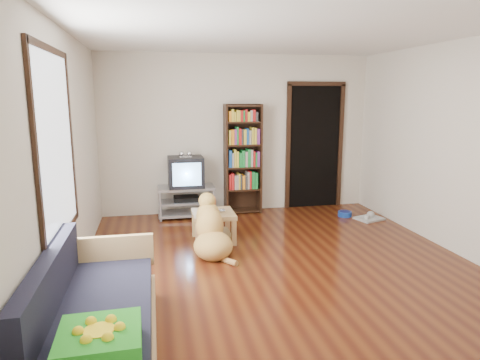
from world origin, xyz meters
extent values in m
plane|color=#50230D|center=(0.00, 0.00, 0.00)|extent=(5.00, 5.00, 0.00)
plane|color=white|center=(0.00, 0.00, 2.60)|extent=(5.00, 5.00, 0.00)
plane|color=beige|center=(0.00, 2.50, 1.30)|extent=(4.50, 0.00, 4.50)
plane|color=beige|center=(0.00, -2.50, 1.30)|extent=(4.50, 0.00, 4.50)
plane|color=beige|center=(-2.25, 0.00, 1.30)|extent=(0.00, 5.00, 5.00)
plane|color=beige|center=(2.25, 0.00, 1.30)|extent=(0.00, 5.00, 5.00)
cube|color=green|center=(-1.75, -2.09, 0.50)|extent=(0.49, 0.49, 0.16)
imported|color=white|center=(-0.64, 0.97, 0.41)|extent=(0.33, 0.22, 0.02)
cylinder|color=navy|center=(1.63, 1.75, 0.04)|extent=(0.22, 0.22, 0.08)
cube|color=#ADADAD|center=(1.93, 1.50, 0.01)|extent=(0.48, 0.43, 0.03)
cube|color=white|center=(-2.23, -0.50, 1.50)|extent=(0.02, 1.30, 1.60)
cube|color=black|center=(-2.23, -0.50, 2.32)|extent=(0.03, 1.42, 0.06)
cube|color=black|center=(-2.23, -0.50, 0.68)|extent=(0.03, 1.42, 0.06)
cube|color=black|center=(-2.23, -1.20, 1.50)|extent=(0.03, 0.06, 1.70)
cube|color=black|center=(-2.23, 0.20, 1.50)|extent=(0.03, 0.06, 1.70)
cube|color=black|center=(1.35, 2.48, 1.05)|extent=(0.90, 0.02, 2.10)
cube|color=black|center=(0.87, 2.47, 1.05)|extent=(0.07, 0.05, 2.14)
cube|color=black|center=(1.83, 2.47, 1.05)|extent=(0.07, 0.05, 2.14)
cube|color=black|center=(1.35, 2.47, 2.13)|extent=(1.03, 0.05, 0.07)
cube|color=#99999E|center=(-0.90, 2.25, 0.48)|extent=(0.90, 0.45, 0.04)
cube|color=#99999E|center=(-0.90, 2.25, 0.25)|extent=(0.86, 0.42, 0.03)
cube|color=#99999E|center=(-0.90, 2.25, 0.06)|extent=(0.90, 0.45, 0.04)
cylinder|color=#99999E|center=(-1.32, 2.05, 0.25)|extent=(0.04, 0.04, 0.50)
cylinder|color=#99999E|center=(-0.48, 2.05, 0.25)|extent=(0.04, 0.04, 0.50)
cylinder|color=#99999E|center=(-1.32, 2.45, 0.25)|extent=(0.04, 0.04, 0.50)
cylinder|color=#99999E|center=(-0.48, 2.45, 0.25)|extent=(0.04, 0.04, 0.50)
cube|color=black|center=(-0.90, 2.25, 0.30)|extent=(0.40, 0.30, 0.07)
cube|color=black|center=(-0.90, 2.25, 0.74)|extent=(0.55, 0.48, 0.48)
cube|color=black|center=(-0.90, 2.45, 0.74)|extent=(0.40, 0.14, 0.36)
cube|color=#8CBFF2|center=(-0.90, 2.00, 0.74)|extent=(0.44, 0.02, 0.36)
cube|color=silver|center=(-0.90, 2.20, 0.99)|extent=(0.20, 0.07, 0.02)
sphere|color=silver|center=(-0.96, 2.20, 1.04)|extent=(0.09, 0.09, 0.09)
sphere|color=silver|center=(-0.84, 2.20, 1.04)|extent=(0.09, 0.09, 0.09)
cube|color=black|center=(-0.23, 2.34, 0.90)|extent=(0.03, 0.30, 1.80)
cube|color=black|center=(0.34, 2.34, 0.90)|extent=(0.03, 0.30, 1.80)
cube|color=black|center=(0.05, 2.48, 0.90)|extent=(0.60, 0.02, 1.80)
cube|color=black|center=(0.05, 2.34, 0.03)|extent=(0.56, 0.28, 0.02)
cube|color=black|center=(0.05, 2.34, 0.40)|extent=(0.56, 0.28, 0.03)
cube|color=black|center=(0.05, 2.34, 0.77)|extent=(0.56, 0.28, 0.02)
cube|color=black|center=(0.05, 2.34, 1.14)|extent=(0.56, 0.28, 0.02)
cube|color=black|center=(0.05, 2.34, 1.51)|extent=(0.56, 0.28, 0.02)
cube|color=black|center=(0.05, 2.34, 1.77)|extent=(0.56, 0.28, 0.02)
cube|color=tan|center=(-1.83, -1.40, 0.11)|extent=(0.80, 1.80, 0.22)
cube|color=#1E1E2D|center=(-1.83, -1.40, 0.33)|extent=(0.74, 1.74, 0.18)
cube|color=#1E1E2D|center=(-2.17, -1.40, 0.60)|extent=(0.12, 1.74, 0.40)
cube|color=tan|center=(-1.83, -0.54, 0.50)|extent=(0.80, 0.06, 0.30)
cube|color=tan|center=(-0.64, 1.00, 0.37)|extent=(0.55, 0.55, 0.06)
cube|color=tan|center=(-0.64, 1.00, 0.10)|extent=(0.45, 0.45, 0.03)
cube|color=tan|center=(-0.87, 0.76, 0.17)|extent=(0.06, 0.06, 0.34)
cube|color=tan|center=(-0.40, 0.76, 0.17)|extent=(0.06, 0.06, 0.34)
cube|color=tan|center=(-0.87, 1.23, 0.17)|extent=(0.06, 0.06, 0.34)
cube|color=tan|center=(-0.40, 1.23, 0.17)|extent=(0.06, 0.06, 0.34)
ellipsoid|color=#C2864A|center=(-0.73, 0.39, 0.15)|extent=(0.51, 0.55, 0.35)
ellipsoid|color=tan|center=(-0.74, 0.58, 0.34)|extent=(0.37, 0.40, 0.46)
ellipsoid|color=tan|center=(-0.75, 0.67, 0.45)|extent=(0.32, 0.29, 0.33)
ellipsoid|color=gold|center=(-0.75, 0.73, 0.63)|extent=(0.23, 0.25, 0.20)
ellipsoid|color=tan|center=(-0.76, 0.84, 0.61)|extent=(0.10, 0.19, 0.08)
sphere|color=black|center=(-0.77, 0.92, 0.61)|extent=(0.04, 0.04, 0.04)
ellipsoid|color=gold|center=(-0.83, 0.68, 0.62)|extent=(0.06, 0.07, 0.14)
ellipsoid|color=#D38751|center=(-0.67, 0.69, 0.62)|extent=(0.06, 0.07, 0.14)
cylinder|color=tan|center=(-0.83, 0.76, 0.19)|extent=(0.08, 0.12, 0.38)
cylinder|color=#D6AA52|center=(-0.68, 0.77, 0.19)|extent=(0.08, 0.12, 0.38)
sphere|color=#DAB953|center=(-0.83, 0.80, 0.02)|extent=(0.10, 0.10, 0.10)
sphere|color=tan|center=(-0.69, 0.82, 0.02)|extent=(0.10, 0.10, 0.10)
cylinder|color=#BE7949|center=(-0.60, 0.19, 0.03)|extent=(0.24, 0.31, 0.08)
camera|label=1|loc=(-1.40, -4.49, 1.93)|focal=32.00mm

